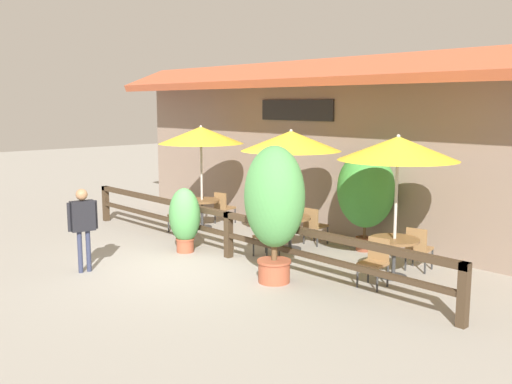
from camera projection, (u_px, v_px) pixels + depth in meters
ground_plane at (188, 267)px, 11.12m from camera, size 60.00×60.00×0.00m
building_facade at (325, 146)px, 13.56m from camera, size 14.28×1.49×4.23m
patio_railing at (228, 224)px, 11.72m from camera, size 10.40×0.14×0.95m
patio_umbrella_near at (201, 135)px, 14.31m from camera, size 2.15×2.15×2.62m
dining_table_near at (202, 205)px, 14.58m from camera, size 0.90×0.90×0.73m
chair_near_streetside at (181, 213)px, 14.08m from camera, size 0.47×0.47×0.84m
chair_near_wallside at (223, 206)px, 15.07m from camera, size 0.48×0.48×0.84m
patio_umbrella_middle at (291, 141)px, 12.12m from camera, size 2.15×2.15×2.62m
dining_table_middle at (290, 223)px, 12.39m from camera, size 0.90×0.90×0.73m
chair_middle_streetside at (269, 234)px, 11.89m from camera, size 0.44×0.44×0.84m
chair_middle_wallside at (314, 224)px, 12.83m from camera, size 0.44×0.44×0.84m
patio_umbrella_far at (398, 149)px, 10.10m from camera, size 2.15×2.15×2.62m
dining_table_far at (394, 246)px, 10.38m from camera, size 0.90×0.90×0.73m
chair_far_streetside at (375, 260)px, 9.88m from camera, size 0.47×0.47×0.84m
chair_far_wallside at (418, 247)px, 10.80m from camera, size 0.49×0.49×0.84m
potted_plant_entrance_palm at (185, 218)px, 12.15m from camera, size 0.71×0.64×1.39m
potted_plant_tall_tropical at (274, 202)px, 9.97m from camera, size 1.12×1.01×2.44m
potted_plant_corner_fern at (366, 190)px, 12.17m from camera, size 1.27×1.14×2.17m
pedestrian at (83, 219)px, 10.64m from camera, size 0.27×0.56×1.59m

